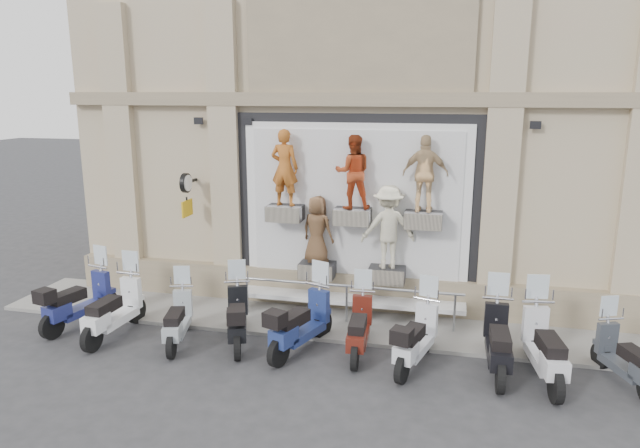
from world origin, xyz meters
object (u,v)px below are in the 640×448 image
Objects in this scene: scooter_a at (79,290)px; scooter_d at (237,307)px; clock_sign_bracket at (186,189)px; scooter_j at (627,347)px; scooter_b at (113,298)px; scooter_e at (301,311)px; scooter_g at (417,326)px; guard_rail at (347,305)px; scooter_c at (177,310)px; scooter_h at (499,329)px; scooter_f at (359,317)px; scooter_i at (546,334)px.

scooter_a is 1.04× the size of scooter_d.
scooter_j is (9.09, -1.96, -2.08)m from clock_sign_bracket.
scooter_e reaches higher than scooter_b.
scooter_a is 1.05× the size of scooter_g.
scooter_c is at bearing -151.36° from guard_rail.
scooter_d is 0.94× the size of scooter_h.
scooter_c is (0.75, -2.19, -2.07)m from clock_sign_bracket.
clock_sign_bracket is 3.01m from scooter_b.
scooter_i is at bearing -7.86° from scooter_f.
scooter_e is 1.10× the size of scooter_f.
scooter_e is (-0.62, -1.50, 0.38)m from guard_rail.
scooter_b is (-0.70, -2.17, -1.96)m from clock_sign_bracket.
clock_sign_bracket is 3.38m from scooter_d.
scooter_b reaches higher than scooter_j.
scooter_d is at bearing 179.72° from scooter_f.
scooter_d is at bearing -44.86° from clock_sign_bracket.
scooter_h reaches higher than scooter_c.
scooter_c is at bearing -178.71° from scooter_h.
clock_sign_bracket is at bearing 75.26° from scooter_b.
scooter_h reaches higher than scooter_d.
scooter_g is at bearing -13.63° from scooter_c.
scooter_d is at bearing 158.46° from scooter_j.
scooter_e is 0.97× the size of scooter_i.
scooter_j is (5.81, 0.00, -0.12)m from scooter_e.
scooter_g reaches higher than scooter_j.
scooter_g is at bearing 3.92° from scooter_b.
scooter_a is at bearing -133.25° from clock_sign_bracket.
scooter_a is at bearing 157.42° from scooter_c.
scooter_c is 2.54m from scooter_e.
scooter_a is (-5.64, -1.38, 0.37)m from guard_rail.
scooter_b is 6.21m from scooter_g.
guard_rail is at bearing 149.58° from scooter_i.
scooter_d reaches higher than scooter_c.
scooter_i is at bearing 3.74° from scooter_b.
guard_rail is 2.43× the size of scooter_h.
scooter_i reaches higher than scooter_h.
scooter_i is at bearing -22.69° from guard_rail.
scooter_c is (1.45, -0.02, -0.11)m from scooter_b.
scooter_d is at bearing -162.19° from scooter_e.
scooter_j is at bearing -5.16° from scooter_f.
scooter_j is at bearing -13.39° from scooter_c.
scooter_i reaches higher than scooter_g.
scooter_f is at bearing 28.08° from scooter_e.
clock_sign_bracket is 5.17m from scooter_f.
scooter_h reaches higher than scooter_b.
scooter_b is 8.44m from scooter_i.
scooter_a is 0.99× the size of scooter_b.
scooter_f is (6.14, 0.05, -0.07)m from scooter_a.
clock_sign_bracket is at bearing 168.71° from scooter_e.
scooter_e is at bearing -22.08° from scooter_d.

